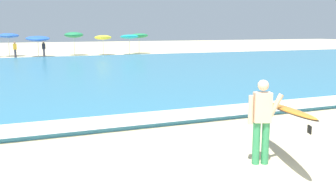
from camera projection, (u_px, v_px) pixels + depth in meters
sea at (70, 73)px, 23.05m from camera, size 120.00×28.00×0.14m
surf_foam at (135, 119)px, 10.83m from camera, size 120.00×1.45×0.01m
surfer_with_board at (274, 114)px, 7.45m from camera, size 1.37×2.77×1.73m
beach_umbrella_3 at (8, 36)px, 37.44m from camera, size 2.06×2.07×2.34m
beach_umbrella_4 at (38, 39)px, 36.89m from camera, size 2.30×2.33×2.15m
beach_umbrella_5 at (74, 35)px, 39.00m from camera, size 1.95×1.95×2.44m
beach_umbrella_6 at (103, 37)px, 39.60m from camera, size 1.81×1.83×2.15m
beach_umbrella_7 at (129, 37)px, 40.16m from camera, size 1.98×2.01×2.23m
beach_umbrella_8 at (139, 36)px, 42.14m from camera, size 2.08×2.12×2.35m
beachgoer_near_row_mid at (15, 50)px, 35.14m from camera, size 0.32×0.20×1.58m
beachgoer_near_row_right at (44, 49)px, 36.17m from camera, size 0.32×0.20×1.58m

